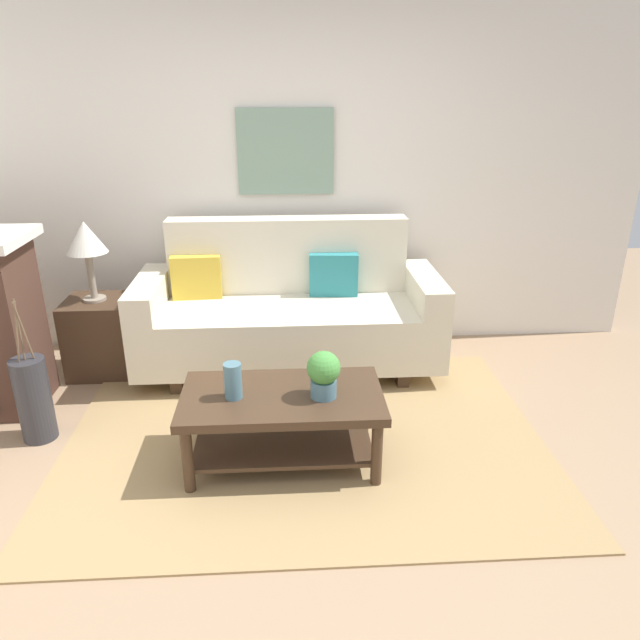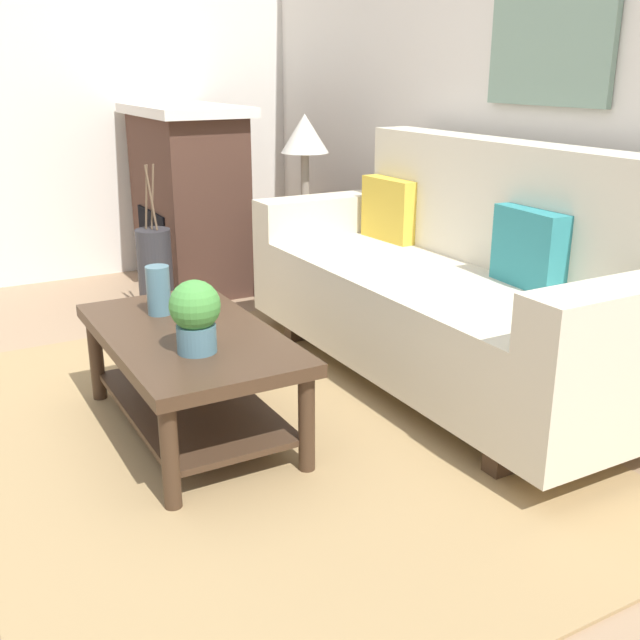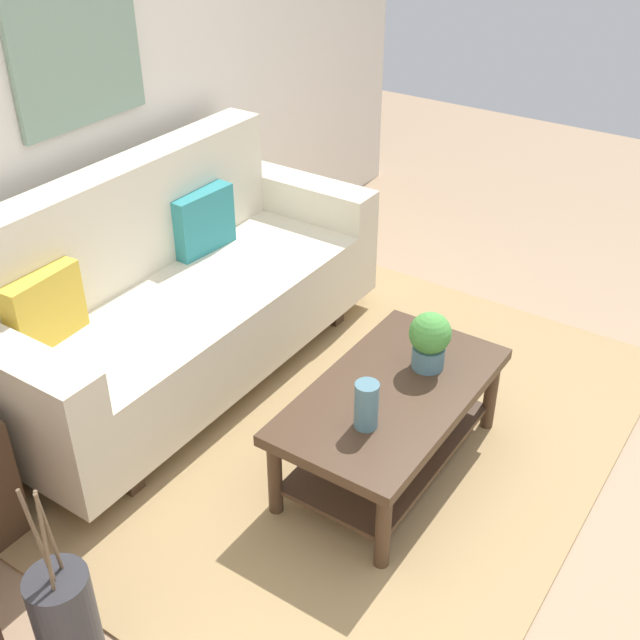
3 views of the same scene
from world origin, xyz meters
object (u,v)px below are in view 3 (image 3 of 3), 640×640
couch (180,298)px  framed_painting (78,55)px  throw_pillow_mustard (43,308)px  throw_pillow_teal (202,221)px  floor_vase (70,634)px  coffee_table (391,411)px  tabletop_vase (366,405)px  potted_plant_tabletop (430,339)px

couch → framed_painting: bearing=90.0°
throw_pillow_mustard → framed_painting: (0.68, 0.34, 0.85)m
throw_pillow_mustard → framed_painting: size_ratio=0.50×
throw_pillow_teal → floor_vase: size_ratio=0.69×
couch → framed_painting: 1.20m
coffee_table → floor_vase: bearing=167.5°
floor_vase → throw_pillow_mustard: bearing=50.4°
couch → coffee_table: couch is taller
throw_pillow_teal → tabletop_vase: size_ratio=1.80×
couch → tabletop_vase: bearing=-104.0°
coffee_table → tabletop_vase: tabletop_vase is taller
tabletop_vase → potted_plant_tabletop: bearing=-2.2°
throw_pillow_mustard → coffee_table: bearing=-65.4°
coffee_table → framed_painting: (0.05, 1.69, 1.22)m
potted_plant_tabletop → floor_vase: (-1.69, 0.37, -0.31)m
throw_pillow_teal → coffee_table: 1.45m
couch → framed_painting: framed_painting is taller
tabletop_vase → couch: bearing=76.0°
couch → tabletop_vase: (-0.31, -1.25, 0.10)m
throw_pillow_teal → potted_plant_tabletop: (-0.17, -1.40, -0.11)m
throw_pillow_teal → potted_plant_tabletop: size_ratio=1.37×
throw_pillow_mustard → potted_plant_tabletop: throw_pillow_mustard is taller
couch → tabletop_vase: couch is taller
couch → framed_painting: (0.00, 0.47, 1.10)m
throw_pillow_mustard → floor_vase: bearing=-129.6°
throw_pillow_mustard → coffee_table: 1.53m
floor_vase → framed_painting: 2.41m
tabletop_vase → floor_vase: 1.29m
couch → potted_plant_tabletop: 1.29m
throw_pillow_mustard → potted_plant_tabletop: bearing=-58.9°
throw_pillow_mustard → throw_pillow_teal: size_ratio=1.00×
throw_pillow_mustard → framed_painting: bearing=26.8°
throw_pillow_mustard → couch: bearing=-10.6°
throw_pillow_mustard → floor_vase: size_ratio=0.69×
coffee_table → floor_vase: 1.51m
coffee_table → framed_painting: framed_painting is taller
tabletop_vase → framed_painting: size_ratio=0.28×
throw_pillow_mustard → potted_plant_tabletop: (0.84, -1.40, -0.11)m
throw_pillow_mustard → throw_pillow_teal: (1.01, 0.00, 0.00)m
throw_pillow_teal → floor_vase: throw_pillow_teal is taller
coffee_table → tabletop_vase: size_ratio=5.50×
couch → potted_plant_tabletop: (0.17, -1.27, 0.14)m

